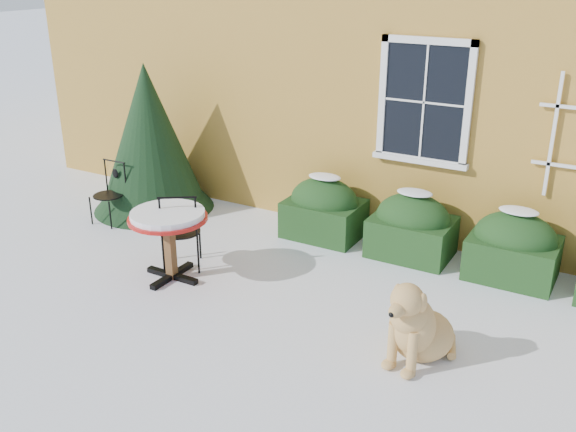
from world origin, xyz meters
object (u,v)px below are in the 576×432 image
Objects in this scene: patio_chair_near at (181,231)px; patio_chair_far at (110,193)px; bistro_table at (168,223)px; evergreen_shrub at (150,152)px; dog at (416,327)px.

patio_chair_near reaches higher than patio_chair_far.
bistro_table is at bearing 68.30° from patio_chair_near.
patio_chair_near is at bearing -40.32° from evergreen_shrub.
evergreen_shrub is 2.27× the size of dog.
dog is at bearing -21.46° from evergreen_shrub.
patio_chair_near is 2.03m from patio_chair_far.
patio_chair_near reaches higher than dog.
dog is (5.00, -1.97, -0.54)m from evergreen_shrub.
evergreen_shrub is 2.38× the size of bistro_table.
patio_chair_near is at bearing -21.62° from patio_chair_far.
bistro_table is at bearing -170.65° from dog.
bistro_table is 2.23m from patio_chair_far.
evergreen_shrub reaches higher than patio_chair_far.
evergreen_shrub is at bearing 171.43° from dog.
patio_chair_near is (1.74, -1.47, -0.40)m from evergreen_shrub.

